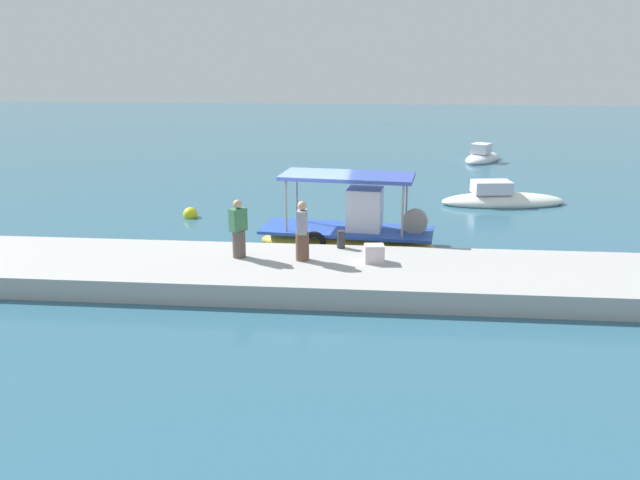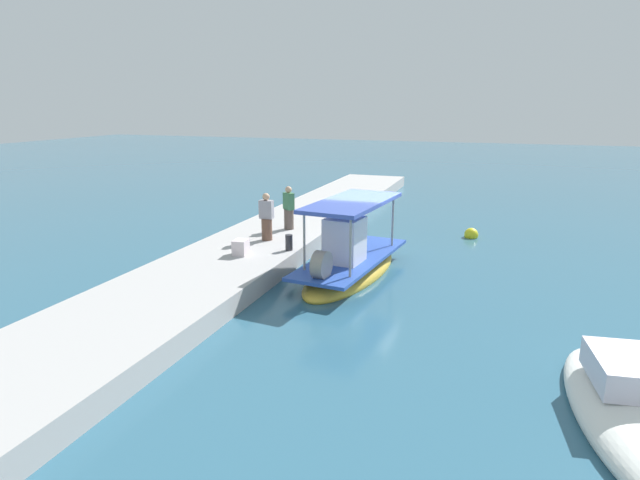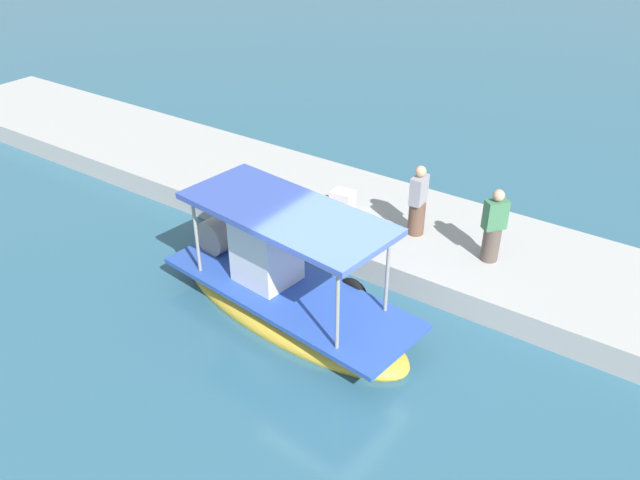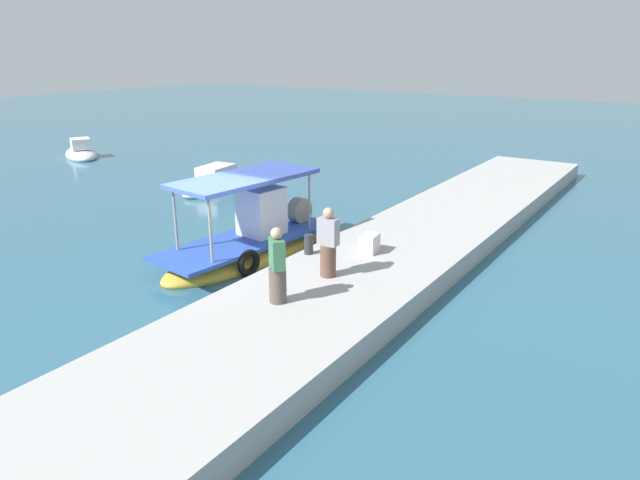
% 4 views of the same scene
% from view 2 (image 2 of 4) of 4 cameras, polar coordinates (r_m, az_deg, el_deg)
% --- Properties ---
extents(ground_plane, '(120.00, 120.00, 0.00)m').
position_cam_2_polar(ground_plane, '(17.99, 4.50, -2.62)').
color(ground_plane, '#2F5F77').
extents(dock_quay, '(36.00, 3.78, 0.59)m').
position_cam_2_polar(dock_quay, '(19.17, -6.45, -0.66)').
color(dock_quay, '#ACAAA8').
rests_on(dock_quay, ground_plane).
extents(main_fishing_boat, '(5.99, 2.53, 2.75)m').
position_cam_2_polar(main_fishing_boat, '(16.67, 3.27, -2.43)').
color(main_fishing_boat, gold).
rests_on(main_fishing_boat, ground_plane).
extents(fisherman_near_bollard, '(0.39, 0.49, 1.68)m').
position_cam_2_polar(fisherman_near_bollard, '(18.66, -5.80, 2.28)').
color(fisherman_near_bollard, brown).
rests_on(fisherman_near_bollard, dock_quay).
extents(fisherman_by_crate, '(0.52, 0.53, 1.66)m').
position_cam_2_polar(fisherman_by_crate, '(20.25, -3.40, 3.28)').
color(fisherman_by_crate, brown).
rests_on(fisherman_by_crate, dock_quay).
extents(mooring_bollard, '(0.24, 0.24, 0.53)m').
position_cam_2_polar(mooring_bollard, '(17.39, -3.38, -0.27)').
color(mooring_bollard, '#2D2D33').
rests_on(mooring_bollard, dock_quay).
extents(cargo_crate, '(0.58, 0.48, 0.49)m').
position_cam_2_polar(cargo_crate, '(17.05, -8.57, -0.78)').
color(cargo_crate, silver).
rests_on(cargo_crate, dock_quay).
extents(marker_buoy, '(0.56, 0.56, 0.56)m').
position_cam_2_polar(marker_buoy, '(22.33, 16.05, 0.56)').
color(marker_buoy, yellow).
rests_on(marker_buoy, ground_plane).
extents(moored_boat_mid, '(5.36, 2.42, 1.25)m').
position_cam_2_polar(moored_boat_mid, '(10.87, 30.41, -15.75)').
color(moored_boat_mid, white).
rests_on(moored_boat_mid, ground_plane).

